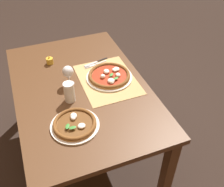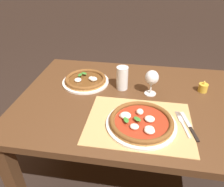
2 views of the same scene
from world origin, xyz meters
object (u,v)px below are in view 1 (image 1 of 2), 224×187
pizza_near (109,76)px  pint_glass (69,92)px  votive_candle (50,61)px  knife (96,62)px  wine_glass (68,72)px  pizza_far (75,124)px  fork (96,64)px

pizza_near → pint_glass: (-0.13, 0.34, 0.05)m
votive_candle → knife: bearing=-109.5°
wine_glass → pizza_far: bearing=170.4°
knife → fork: bearing=160.0°
wine_glass → pizza_near: bearing=-97.9°
pint_glass → knife: size_ratio=0.68×
pizza_far → knife: (0.61, -0.34, -0.01)m
fork → pizza_far: bearing=150.5°
pizza_far → votive_candle: (0.74, 0.01, 0.00)m
pizza_near → wine_glass: size_ratio=2.23×
pizza_near → wine_glass: wine_glass is taller
pizza_far → wine_glass: bearing=-9.6°
pint_glass → fork: (0.34, -0.30, -0.06)m
fork → votive_candle: size_ratio=2.76×
pizza_near → knife: size_ratio=1.63×
votive_candle → wine_glass: bearing=-165.7°
wine_glass → fork: bearing=-57.7°
pint_glass → votive_candle: pint_glass is taller
pizza_near → fork: pizza_near is taller
pizza_near → fork: bearing=11.2°
pizza_far → fork: (0.58, -0.33, -0.01)m
pint_glass → fork: pint_glass is taller
pizza_near → pizza_far: size_ratio=1.14×
pizza_far → pint_glass: size_ratio=2.08×
pizza_near → pint_glass: size_ratio=2.39×
pizza_near → wine_glass: 0.31m
pizza_far → votive_candle: 0.74m
pizza_far → wine_glass: wine_glass is taller
fork → knife: bearing=-20.0°
fork → pint_glass: bearing=138.9°
fork → votive_candle: votive_candle is taller
knife → votive_candle: size_ratio=2.96×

